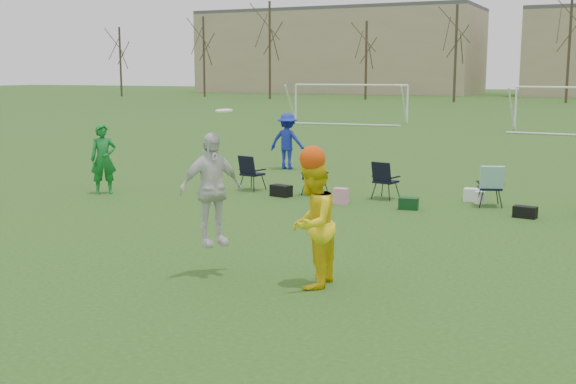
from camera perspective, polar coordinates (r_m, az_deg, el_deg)
The scene contains 7 objects.
ground at distance 11.50m, azimuth -7.60°, elevation -6.87°, with size 260.00×260.00×0.00m, color #214E18.
fielder_green_near at distance 19.80m, azimuth -14.38°, elevation 2.55°, with size 0.68×0.45×1.86m, color #147129.
fielder_blue at distance 24.11m, azimuth -0.05°, elevation 4.04°, with size 1.21×0.69×1.87m, color #1627A9.
center_contest at distance 11.01m, azimuth -1.20°, elevation -1.35°, with size 2.57×1.16×2.65m.
sideline_setup at distance 18.21m, azimuth 10.91°, elevation 0.77°, with size 9.43×2.10×1.70m.
goal_left at distance 46.14m, azimuth 4.94°, elevation 7.84°, with size 7.39×0.76×2.46m.
tree_line at distance 79.33m, azimuth 21.39°, elevation 10.19°, with size 110.28×3.28×11.40m.
Camera 1 is at (6.03, -9.25, 3.22)m, focal length 45.00 mm.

